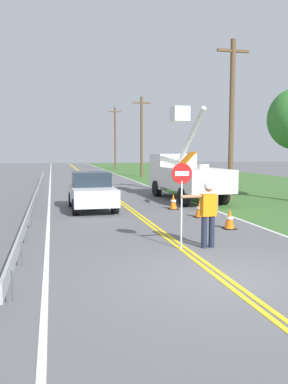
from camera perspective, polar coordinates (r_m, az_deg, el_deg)
The scene contains 17 objects.
ground_plane at distance 8.54m, azimuth 11.36°, elevation -12.18°, with size 160.00×160.00×0.00m, color #5B5B5E.
grass_verge_right at distance 31.33m, azimuth 15.52°, elevation 0.95°, with size 16.00×110.00×0.01m, color #3D662D.
centerline_yellow_left at distance 27.70m, azimuth -6.22°, elevation 0.50°, with size 0.11×110.00×0.01m, color yellow.
centerline_yellow_right at distance 27.72m, azimuth -5.86°, elevation 0.51°, with size 0.11×110.00×0.01m, color yellow.
edge_line_right at distance 28.38m, azimuth 1.19°, elevation 0.67°, with size 0.12×110.00×0.01m, color silver.
edge_line_left at distance 27.50m, azimuth -13.50°, elevation 0.33°, with size 0.12×110.00×0.01m, color silver.
flagger_worker at distance 10.84m, azimuth 9.26°, elevation -2.58°, with size 1.09×0.26×1.83m.
stop_sign_paddle at distance 10.46m, azimuth 5.49°, elevation 0.82°, with size 0.56×0.04×2.33m.
utility_bucket_truck at distance 21.53m, azimuth 5.88°, elevation 2.66°, with size 2.67×6.90×5.09m.
oncoming_sedan_nearest at distance 17.78m, azimuth -7.59°, elevation 0.10°, with size 1.96×4.13×1.70m.
utility_pole_near at distance 21.98m, azimuth 12.60°, elevation 10.53°, with size 1.80×0.28×8.50m.
utility_pole_mid at distance 40.13m, azimuth -0.34°, elevation 8.23°, with size 1.80×0.28×8.03m.
utility_pole_far at distance 56.17m, azimuth -4.20°, elevation 7.93°, with size 1.80×0.28×8.72m.
traffic_cone_lead at distance 13.68m, azimuth 12.32°, elevation -3.86°, with size 0.40×0.40×0.70m.
traffic_cone_mid at distance 15.82m, azimuth 8.07°, elevation -2.45°, with size 0.40×0.40×0.70m.
traffic_cone_tail at distance 17.88m, azimuth 4.27°, elevation -1.44°, with size 0.40×0.40×0.70m.
guardrail_left_shoulder at distance 22.02m, azimuth -15.16°, elevation 0.25°, with size 0.10×32.00×0.71m.
Camera 1 is at (-3.42, -7.37, 2.65)m, focal length 36.75 mm.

